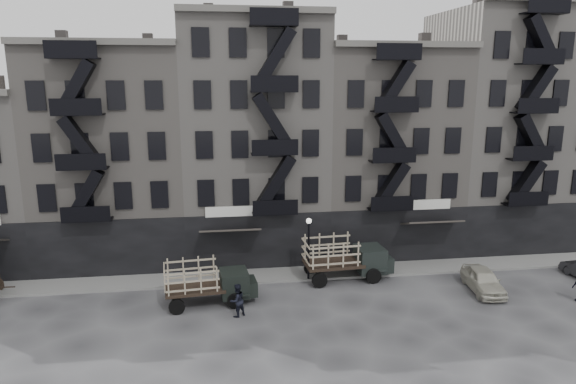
{
  "coord_description": "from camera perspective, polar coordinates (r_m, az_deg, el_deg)",
  "views": [
    {
      "loc": [
        -2.67,
        -28.51,
        13.25
      ],
      "look_at": [
        1.84,
        4.0,
        5.72
      ],
      "focal_mm": 32.0,
      "sensor_mm": 36.0,
      "label": 1
    }
  ],
  "objects": [
    {
      "name": "stake_truck_west",
      "position": [
        30.86,
        -8.92,
        -9.6
      ],
      "size": [
        5.45,
        2.61,
        2.65
      ],
      "rotation": [
        0.0,
        0.0,
        0.1
      ],
      "color": "black",
      "rests_on": "ground"
    },
    {
      "name": "building_mideast",
      "position": [
        40.78,
        10.31,
        4.61
      ],
      "size": [
        10.0,
        11.35,
        16.2
      ],
      "color": "gray",
      "rests_on": "ground"
    },
    {
      "name": "building_east",
      "position": [
        44.74,
        22.74,
        6.47
      ],
      "size": [
        10.0,
        11.35,
        19.2
      ],
      "color": "gray",
      "rests_on": "ground"
    },
    {
      "name": "ground",
      "position": [
        31.55,
        -2.37,
        -11.92
      ],
      "size": [
        140.0,
        140.0,
        0.0
      ],
      "primitive_type": "plane",
      "color": "#38383A",
      "rests_on": "ground"
    },
    {
      "name": "pedestrian_mid",
      "position": [
        29.38,
        -5.67,
        -11.89
      ],
      "size": [
        1.18,
        1.13,
        1.91
      ],
      "primitive_type": "imported",
      "rotation": [
        0.0,
        0.0,
        3.75
      ],
      "color": "black",
      "rests_on": "ground"
    },
    {
      "name": "building_center",
      "position": [
        38.72,
        -3.91,
        5.84
      ],
      "size": [
        10.0,
        11.35,
        18.2
      ],
      "color": "gray",
      "rests_on": "ground"
    },
    {
      "name": "sidewalk",
      "position": [
        34.95,
        -2.98,
        -9.25
      ],
      "size": [
        55.0,
        2.5,
        0.15
      ],
      "primitive_type": "cube",
      "color": "slate",
      "rests_on": "ground"
    },
    {
      "name": "car_east",
      "position": [
        34.7,
        20.86,
        -9.13
      ],
      "size": [
        2.21,
        4.43,
        1.45
      ],
      "primitive_type": "imported",
      "rotation": [
        0.0,
        0.0,
        -0.12
      ],
      "color": "#B2AF9F",
      "rests_on": "ground"
    },
    {
      "name": "building_midwest",
      "position": [
        39.45,
        -18.56,
        3.87
      ],
      "size": [
        10.0,
        11.35,
        16.2
      ],
      "color": "gray",
      "rests_on": "ground"
    },
    {
      "name": "stake_truck_east",
      "position": [
        34.19,
        6.38,
        -6.98
      ],
      "size": [
        5.93,
        2.72,
        2.91
      ],
      "rotation": [
        0.0,
        0.0,
        0.06
      ],
      "color": "black",
      "rests_on": "ground"
    },
    {
      "name": "lamp_post",
      "position": [
        33.31,
        2.31,
        -5.41
      ],
      "size": [
        0.36,
        0.36,
        4.28
      ],
      "color": "black",
      "rests_on": "ground"
    }
  ]
}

